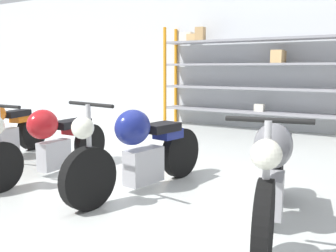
# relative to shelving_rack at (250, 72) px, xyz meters

# --- Properties ---
(ground_plane) EXTENTS (30.00, 30.00, 0.00)m
(ground_plane) POSITION_rel_shelving_rack_xyz_m (0.45, -4.79, -1.31)
(ground_plane) COLOR silver
(back_wall) EXTENTS (30.00, 0.08, 3.60)m
(back_wall) POSITION_rel_shelving_rack_xyz_m (0.45, 0.37, 0.49)
(back_wall) COLOR silver
(back_wall) RESTS_ON ground_plane
(shelving_rack) EXTENTS (4.47, 0.63, 2.39)m
(shelving_rack) POSITION_rel_shelving_rack_xyz_m (0.00, 0.00, 0.00)
(shelving_rack) COLOR orange
(shelving_rack) RESTS_ON ground_plane
(motorcycle_orange) EXTENTS (0.74, 2.06, 1.00)m
(motorcycle_orange) POSITION_rel_shelving_rack_xyz_m (-2.39, -4.71, -0.88)
(motorcycle_orange) COLOR black
(motorcycle_orange) RESTS_ON ground_plane
(motorcycle_red) EXTENTS (0.64, 2.13, 1.00)m
(motorcycle_red) POSITION_rel_shelving_rack_xyz_m (-1.01, -4.97, -0.83)
(motorcycle_red) COLOR black
(motorcycle_red) RESTS_ON ground_plane
(motorcycle_blue) EXTENTS (0.66, 2.12, 1.07)m
(motorcycle_blue) POSITION_rel_shelving_rack_xyz_m (0.37, -4.90, -0.82)
(motorcycle_blue) COLOR black
(motorcycle_blue) RESTS_ON ground_plane
(motorcycle_grey) EXTENTS (0.69, 2.13, 1.07)m
(motorcycle_grey) POSITION_rel_shelving_rack_xyz_m (1.95, -5.15, -0.80)
(motorcycle_grey) COLOR black
(motorcycle_grey) RESTS_ON ground_plane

